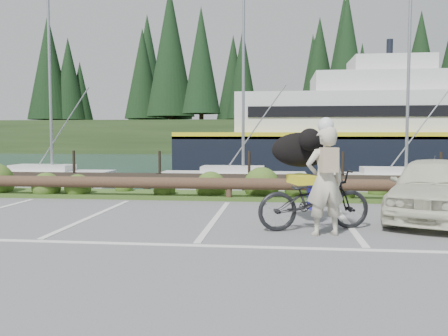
# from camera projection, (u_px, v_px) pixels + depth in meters

# --- Properties ---
(ground) EXTENTS (72.00, 72.00, 0.00)m
(ground) POSITION_uv_depth(u_px,v_px,m) (200.00, 240.00, 7.70)
(ground) COLOR #5C5C5E
(harbor_backdrop) EXTENTS (170.00, 160.00, 30.00)m
(harbor_backdrop) POSITION_uv_depth(u_px,v_px,m) (274.00, 144.00, 85.37)
(harbor_backdrop) COLOR #1A3440
(harbor_backdrop) RESTS_ON ground
(vegetation_strip) EXTENTS (34.00, 1.60, 0.10)m
(vegetation_strip) POSITION_uv_depth(u_px,v_px,m) (232.00, 196.00, 12.95)
(vegetation_strip) COLOR #3D5B21
(vegetation_strip) RESTS_ON ground
(log_rail) EXTENTS (32.00, 0.30, 0.60)m
(log_rail) POSITION_uv_depth(u_px,v_px,m) (229.00, 201.00, 12.26)
(log_rail) COLOR #443021
(log_rail) RESTS_ON ground
(bicycle) EXTENTS (2.20, 1.31, 1.09)m
(bicycle) POSITION_uv_depth(u_px,v_px,m) (314.00, 200.00, 8.51)
(bicycle) COLOR black
(bicycle) RESTS_ON ground
(cyclist) EXTENTS (0.77, 0.62, 1.85)m
(cyclist) POSITION_uv_depth(u_px,v_px,m) (325.00, 181.00, 8.01)
(cyclist) COLOR beige
(cyclist) RESTS_ON ground
(dog) EXTENTS (0.88, 1.26, 0.66)m
(dog) POSITION_uv_depth(u_px,v_px,m) (302.00, 150.00, 9.10)
(dog) COLOR black
(dog) RESTS_ON bicycle
(parked_car) EXTENTS (2.89, 4.09, 1.29)m
(parked_car) POSITION_uv_depth(u_px,v_px,m) (434.00, 188.00, 9.45)
(parked_car) COLOR beige
(parked_car) RESTS_ON ground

